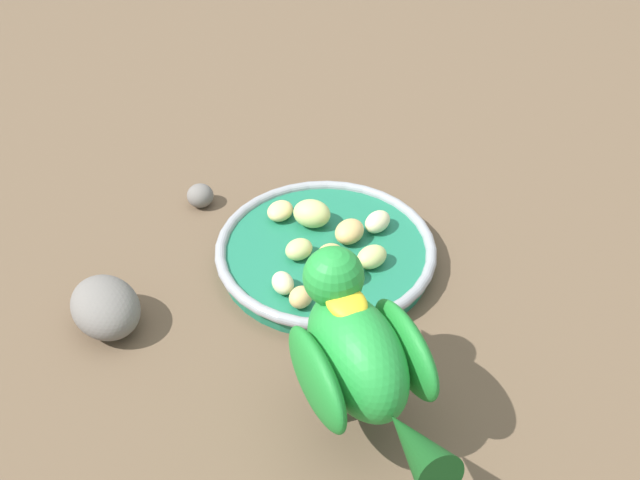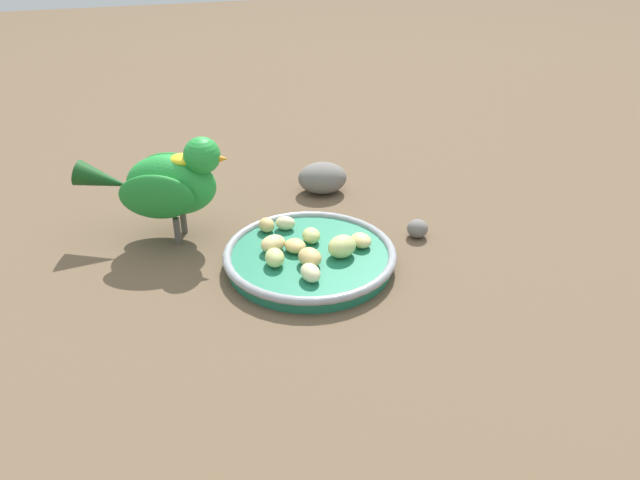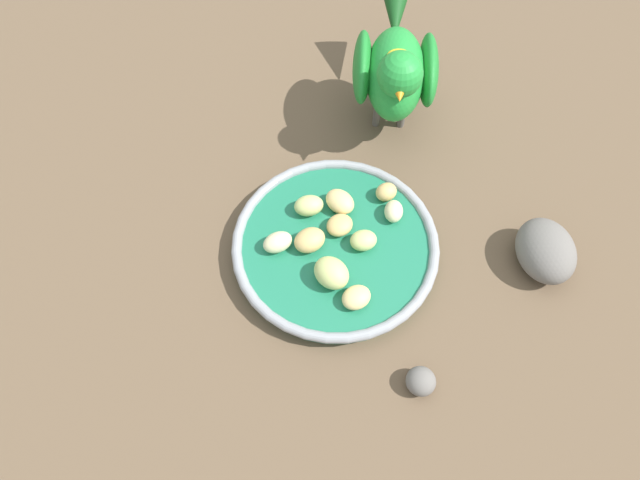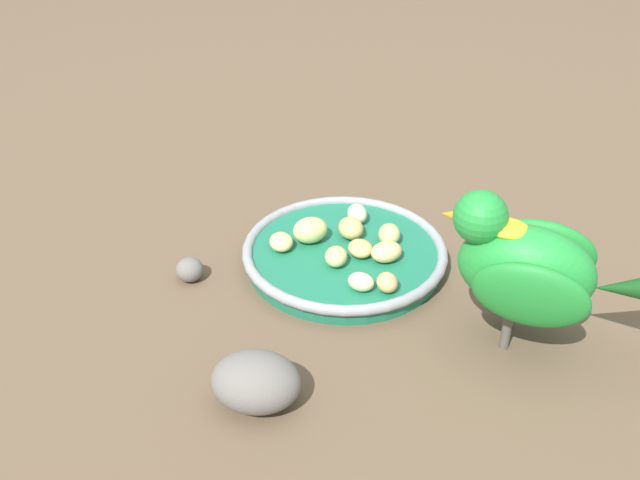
# 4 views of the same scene
# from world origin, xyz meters

# --- Properties ---
(ground_plane) EXTENTS (4.00, 4.00, 0.00)m
(ground_plane) POSITION_xyz_m (0.00, 0.00, 0.00)
(ground_plane) COLOR brown
(feeding_bowl) EXTENTS (0.22, 0.22, 0.02)m
(feeding_bowl) POSITION_xyz_m (0.01, 0.00, 0.01)
(feeding_bowl) COLOR #1E7251
(feeding_bowl) RESTS_ON ground_plane
(apple_piece_0) EXTENTS (0.03, 0.03, 0.02)m
(apple_piece_0) POSITION_xyz_m (0.02, 0.03, 0.03)
(apple_piece_0) COLOR #C6D17A
(apple_piece_0) RESTS_ON feeding_bowl
(apple_piece_1) EXTENTS (0.03, 0.04, 0.02)m
(apple_piece_1) POSITION_xyz_m (0.08, 0.00, 0.03)
(apple_piece_1) COLOR #E5C67F
(apple_piece_1) RESTS_ON feeding_bowl
(apple_piece_2) EXTENTS (0.04, 0.04, 0.02)m
(apple_piece_2) POSITION_xyz_m (-0.01, 0.01, 0.03)
(apple_piece_2) COLOR tan
(apple_piece_2) RESTS_ON feeding_bowl
(apple_piece_3) EXTENTS (0.03, 0.03, 0.02)m
(apple_piece_3) POSITION_xyz_m (-0.04, -0.02, 0.03)
(apple_piece_3) COLOR #C6D17A
(apple_piece_3) RESTS_ON feeding_bowl
(apple_piece_4) EXTENTS (0.04, 0.04, 0.02)m
(apple_piece_4) POSITION_xyz_m (-0.04, 0.02, 0.03)
(apple_piece_4) COLOR #E5C67F
(apple_piece_4) RESTS_ON feeding_bowl
(apple_piece_5) EXTENTS (0.05, 0.05, 0.03)m
(apple_piece_5) POSITION_xyz_m (0.04, -0.02, 0.03)
(apple_piece_5) COLOR #C6D17A
(apple_piece_5) RESTS_ON feeding_bowl
(apple_piece_6) EXTENTS (0.03, 0.04, 0.02)m
(apple_piece_6) POSITION_xyz_m (-0.01, -0.06, 0.03)
(apple_piece_6) COLOR beige
(apple_piece_6) RESTS_ON feeding_bowl
(apple_piece_7) EXTENTS (0.03, 0.03, 0.02)m
(apple_piece_7) POSITION_xyz_m (-0.01, 0.07, 0.03)
(apple_piece_7) COLOR beige
(apple_piece_7) RESTS_ON feeding_bowl
(apple_piece_8) EXTENTS (0.03, 0.03, 0.02)m
(apple_piece_8) POSITION_xyz_m (-0.04, 0.07, 0.03)
(apple_piece_8) COLOR tan
(apple_piece_8) RESTS_ON feeding_bowl
(apple_piece_9) EXTENTS (0.04, 0.04, 0.02)m
(apple_piece_9) POSITION_xyz_m (-0.00, -0.03, 0.03)
(apple_piece_9) COLOR tan
(apple_piece_9) RESTS_ON feeding_bowl
(parrot) EXTENTS (0.21, 0.13, 0.15)m
(parrot) POSITION_xyz_m (-0.16, 0.12, 0.09)
(parrot) COLOR #59544C
(parrot) RESTS_ON ground_plane
(rock_large) EXTENTS (0.08, 0.07, 0.05)m
(rock_large) POSITION_xyz_m (0.08, 0.21, 0.02)
(rock_large) COLOR slate
(rock_large) RESTS_ON ground_plane
(pebble_0) EXTENTS (0.04, 0.04, 0.03)m
(pebble_0) POSITION_xyz_m (0.17, 0.03, 0.01)
(pebble_0) COLOR slate
(pebble_0) RESTS_ON ground_plane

